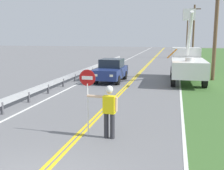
# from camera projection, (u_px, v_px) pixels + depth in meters

# --- Properties ---
(centerline_yellow_left) EXTENTS (0.11, 110.00, 0.01)m
(centerline_yellow_left) POSITION_uv_depth(u_px,v_px,m) (138.00, 74.00, 25.24)
(centerline_yellow_left) COLOR yellow
(centerline_yellow_left) RESTS_ON ground
(centerline_yellow_right) EXTENTS (0.11, 110.00, 0.01)m
(centerline_yellow_right) POSITION_uv_depth(u_px,v_px,m) (140.00, 74.00, 25.20)
(centerline_yellow_right) COLOR yellow
(centerline_yellow_right) RESTS_ON ground
(edge_line_right) EXTENTS (0.12, 110.00, 0.01)m
(edge_line_right) POSITION_uv_depth(u_px,v_px,m) (179.00, 75.00, 24.42)
(edge_line_right) COLOR silver
(edge_line_right) RESTS_ON ground
(edge_line_left) EXTENTS (0.12, 110.00, 0.01)m
(edge_line_left) POSITION_uv_depth(u_px,v_px,m) (101.00, 72.00, 26.01)
(edge_line_left) COLOR silver
(edge_line_left) RESTS_ON ground
(flagger_worker) EXTENTS (1.09, 0.27, 1.83)m
(flagger_worker) POSITION_uv_depth(u_px,v_px,m) (109.00, 108.00, 9.24)
(flagger_worker) COLOR #2D2D33
(flagger_worker) RESTS_ON ground
(stop_sign_paddle) EXTENTS (0.56, 0.04, 2.33)m
(stop_sign_paddle) POSITION_uv_depth(u_px,v_px,m) (87.00, 88.00, 9.35)
(stop_sign_paddle) COLOR silver
(stop_sign_paddle) RESTS_ON ground
(utility_bucket_truck) EXTENTS (2.67, 6.86, 5.39)m
(utility_bucket_truck) POSITION_uv_depth(u_px,v_px,m) (187.00, 63.00, 20.86)
(utility_bucket_truck) COLOR silver
(utility_bucket_truck) RESTS_ON ground
(oncoming_sedan_nearest) EXTENTS (1.99, 4.14, 1.70)m
(oncoming_sedan_nearest) POSITION_uv_depth(u_px,v_px,m) (111.00, 71.00, 20.86)
(oncoming_sedan_nearest) COLOR navy
(oncoming_sedan_nearest) RESTS_ON ground
(utility_pole_near) EXTENTS (1.80, 0.28, 7.90)m
(utility_pole_near) POSITION_uv_depth(u_px,v_px,m) (216.00, 26.00, 20.87)
(utility_pole_near) COLOR brown
(utility_pole_near) RESTS_ON ground
(utility_pole_mid) EXTENTS (1.80, 0.28, 7.94)m
(utility_pole_mid) POSITION_uv_depth(u_px,v_px,m) (194.00, 31.00, 41.61)
(utility_pole_mid) COLOR brown
(utility_pole_mid) RESTS_ON ground
(utility_pole_far) EXTENTS (1.80, 0.28, 8.97)m
(utility_pole_far) POSITION_uv_depth(u_px,v_px,m) (187.00, 30.00, 62.01)
(utility_pole_far) COLOR brown
(utility_pole_far) RESTS_ON ground
(guardrail_left_shoulder) EXTENTS (0.10, 32.00, 0.71)m
(guardrail_left_shoulder) POSITION_uv_depth(u_px,v_px,m) (80.00, 73.00, 22.01)
(guardrail_left_shoulder) COLOR #9EA0A3
(guardrail_left_shoulder) RESTS_ON ground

